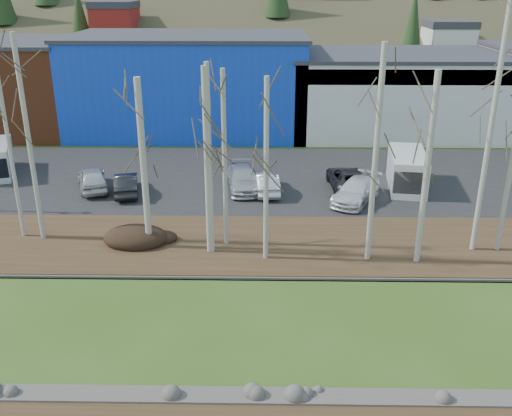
{
  "coord_description": "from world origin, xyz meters",
  "views": [
    {
      "loc": [
        0.73,
        -11.76,
        12.56
      ],
      "look_at": [
        0.28,
        13.38,
        2.5
      ],
      "focal_mm": 40.0,
      "sensor_mm": 36.0,
      "label": 1
    }
  ],
  "objects_px": {
    "car_1": "(126,184)",
    "car_4": "(348,179)",
    "van_white": "(407,171)",
    "car_0": "(93,178)",
    "car_3": "(267,182)",
    "car_2": "(243,178)",
    "car_5": "(356,191)"
  },
  "relations": [
    {
      "from": "car_4",
      "to": "car_5",
      "type": "distance_m",
      "value": 2.26
    },
    {
      "from": "car_5",
      "to": "van_white",
      "type": "distance_m",
      "value": 4.34
    },
    {
      "from": "car_3",
      "to": "car_1",
      "type": "bearing_deg",
      "value": -2.77
    },
    {
      "from": "car_5",
      "to": "car_0",
      "type": "bearing_deg",
      "value": -157.71
    },
    {
      "from": "van_white",
      "to": "car_1",
      "type": "bearing_deg",
      "value": -167.95
    },
    {
      "from": "car_0",
      "to": "car_1",
      "type": "bearing_deg",
      "value": 141.81
    },
    {
      "from": "car_2",
      "to": "van_white",
      "type": "bearing_deg",
      "value": -6.68
    },
    {
      "from": "car_2",
      "to": "car_5",
      "type": "height_order",
      "value": "car_2"
    },
    {
      "from": "car_2",
      "to": "van_white",
      "type": "relative_size",
      "value": 0.89
    },
    {
      "from": "car_0",
      "to": "car_1",
      "type": "height_order",
      "value": "car_0"
    },
    {
      "from": "car_4",
      "to": "car_5",
      "type": "relative_size",
      "value": 1.04
    },
    {
      "from": "car_3",
      "to": "car_5",
      "type": "bearing_deg",
      "value": 159.51
    },
    {
      "from": "car_3",
      "to": "car_4",
      "type": "relative_size",
      "value": 0.81
    },
    {
      "from": "car_0",
      "to": "car_4",
      "type": "relative_size",
      "value": 0.87
    },
    {
      "from": "car_4",
      "to": "car_5",
      "type": "height_order",
      "value": "car_5"
    },
    {
      "from": "car_3",
      "to": "car_4",
      "type": "bearing_deg",
      "value": -176.68
    },
    {
      "from": "car_1",
      "to": "car_3",
      "type": "height_order",
      "value": "car_1"
    },
    {
      "from": "van_white",
      "to": "car_2",
      "type": "bearing_deg",
      "value": -170.4
    },
    {
      "from": "car_3",
      "to": "van_white",
      "type": "distance_m",
      "value": 9.02
    },
    {
      "from": "car_4",
      "to": "van_white",
      "type": "relative_size",
      "value": 0.9
    },
    {
      "from": "car_1",
      "to": "car_2",
      "type": "xyz_separation_m",
      "value": [
        7.26,
        1.0,
        0.05
      ]
    },
    {
      "from": "car_4",
      "to": "car_3",
      "type": "bearing_deg",
      "value": 5.45
    },
    {
      "from": "car_0",
      "to": "car_2",
      "type": "bearing_deg",
      "value": 161.24
    },
    {
      "from": "car_2",
      "to": "car_3",
      "type": "bearing_deg",
      "value": -31.13
    },
    {
      "from": "car_0",
      "to": "car_3",
      "type": "xyz_separation_m",
      "value": [
        11.08,
        -0.38,
        -0.08
      ]
    },
    {
      "from": "car_0",
      "to": "car_4",
      "type": "bearing_deg",
      "value": 161.15
    },
    {
      "from": "car_0",
      "to": "van_white",
      "type": "xyz_separation_m",
      "value": [
        20.03,
        0.59,
        0.4
      ]
    },
    {
      "from": "car_1",
      "to": "car_4",
      "type": "height_order",
      "value": "car_4"
    },
    {
      "from": "car_4",
      "to": "van_white",
      "type": "distance_m",
      "value": 3.81
    },
    {
      "from": "car_3",
      "to": "van_white",
      "type": "height_order",
      "value": "van_white"
    },
    {
      "from": "car_1",
      "to": "car_2",
      "type": "relative_size",
      "value": 0.82
    },
    {
      "from": "car_1",
      "to": "car_5",
      "type": "relative_size",
      "value": 0.84
    }
  ]
}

